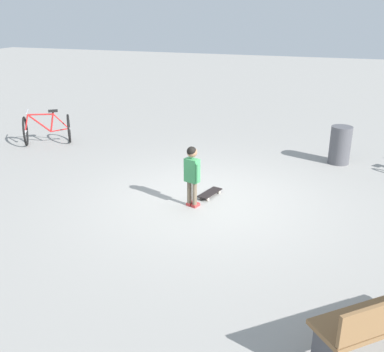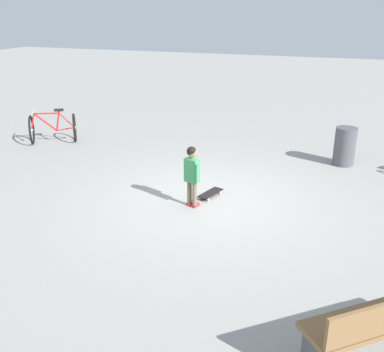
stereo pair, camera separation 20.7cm
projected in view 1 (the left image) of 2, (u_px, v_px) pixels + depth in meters
The scene contains 5 objects.
ground_plane at pixel (208, 200), 7.72m from camera, with size 50.00×50.00×0.00m, color gray.
child_person at pixel (192, 170), 7.24m from camera, with size 0.31×0.31×1.06m.
skateboard at pixel (210, 193), 7.85m from camera, with size 0.58×0.33×0.07m.
bicycle_mid at pixel (47, 129), 10.76m from camera, with size 1.18×1.28×0.85m.
trash_bin at pixel (340, 145), 9.41m from camera, with size 0.44×0.44×0.81m, color #4C4C51.
Camera 1 is at (-6.77, -2.01, 3.16)m, focal length 41.18 mm.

